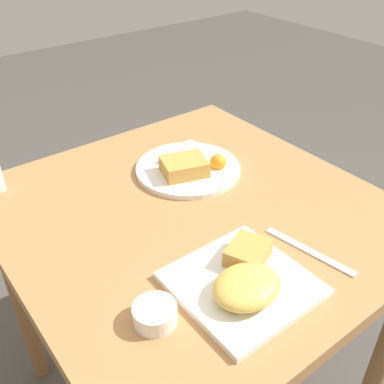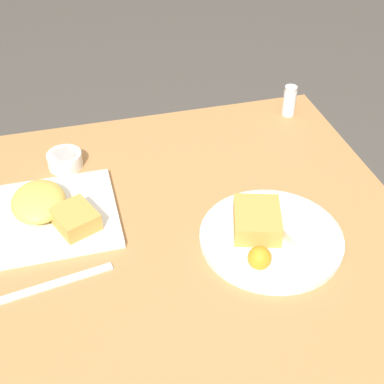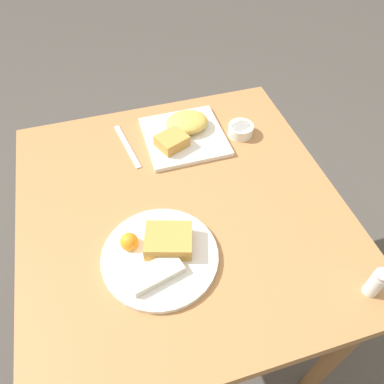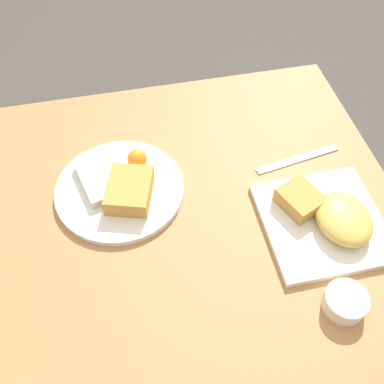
{
  "view_description": "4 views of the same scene",
  "coord_description": "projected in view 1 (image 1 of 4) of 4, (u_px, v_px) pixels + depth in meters",
  "views": [
    {
      "loc": [
        -0.52,
        -0.68,
        1.39
      ],
      "look_at": [
        0.02,
        0.03,
        0.78
      ],
      "focal_mm": 42.0,
      "sensor_mm": 36.0,
      "label": 1
    },
    {
      "loc": [
        0.77,
        -0.2,
        1.49
      ],
      "look_at": [
        -0.03,
        0.02,
        0.81
      ],
      "focal_mm": 50.0,
      "sensor_mm": 36.0,
      "label": 2
    },
    {
      "loc": [
        0.15,
        0.6,
        1.54
      ],
      "look_at": [
        -0.03,
        -0.0,
        0.8
      ],
      "focal_mm": 35.0,
      "sensor_mm": 36.0,
      "label": 3
    },
    {
      "loc": [
        -0.52,
        0.12,
        1.53
      ],
      "look_at": [
        0.04,
        -0.01,
        0.79
      ],
      "focal_mm": 42.0,
      "sensor_mm": 36.0,
      "label": 4
    }
  ],
  "objects": [
    {
      "name": "plate_square_near",
      "position": [
        244.0,
        280.0,
        0.83
      ],
      "size": [
        0.24,
        0.24,
        0.06
      ],
      "color": "white",
      "rests_on": "dining_table"
    },
    {
      "name": "plate_oval_far",
      "position": [
        188.0,
        167.0,
        1.19
      ],
      "size": [
        0.28,
        0.28,
        0.05
      ],
      "color": "white",
      "rests_on": "dining_table"
    },
    {
      "name": "dining_table",
      "position": [
        193.0,
        240.0,
        1.11
      ],
      "size": [
        0.85,
        0.89,
        0.76
      ],
      "color": "#B27A47",
      "rests_on": "ground_plane"
    },
    {
      "name": "butter_knife",
      "position": [
        309.0,
        251.0,
        0.93
      ],
      "size": [
        0.05,
        0.21,
        0.0
      ],
      "rotation": [
        0.0,
        0.0,
        1.73
      ],
      "color": "silver",
      "rests_on": "dining_table"
    },
    {
      "name": "sauce_ramekin",
      "position": [
        155.0,
        314.0,
        0.77
      ],
      "size": [
        0.08,
        0.08,
        0.03
      ],
      "color": "white",
      "rests_on": "dining_table"
    }
  ]
}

